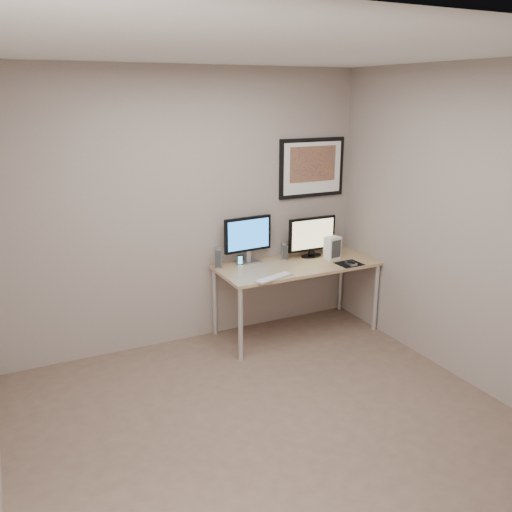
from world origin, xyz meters
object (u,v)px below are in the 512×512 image
object	(u,v)px
desk	(297,270)
speaker_left	(218,258)
framed_art	(312,168)
phone_dock	(240,261)
monitor_large	(248,238)
speaker_right	(284,251)
keyboard	(274,277)
fan_unit	(332,248)
monitor_tv	(312,236)

from	to	relation	value
desk	speaker_left	world-z (taller)	speaker_left
framed_art	phone_dock	world-z (taller)	framed_art
monitor_large	desk	bearing A→B (deg)	-36.03
desk	speaker_left	distance (m)	0.80
speaker_left	speaker_right	distance (m)	0.71
framed_art	keyboard	size ratio (longest dim) A/B	1.82
desk	monitor_large	size ratio (longest dim) A/B	3.13
speaker_right	keyboard	distance (m)	0.61
fan_unit	monitor_large	bearing A→B (deg)	153.32
framed_art	monitor_large	size ratio (longest dim) A/B	1.47
phone_dock	speaker_right	bearing A→B (deg)	17.53
monitor_tv	monitor_large	bearing A→B (deg)	170.96
framed_art	monitor_large	world-z (taller)	framed_art
keyboard	framed_art	bearing A→B (deg)	21.51
monitor_tv	phone_dock	bearing A→B (deg)	178.26
keyboard	fan_unit	bearing A→B (deg)	1.36
monitor_tv	phone_dock	size ratio (longest dim) A/B	4.60
phone_dock	desk	bearing A→B (deg)	-2.24
phone_dock	keyboard	xyz separation A→B (m)	(0.13, -0.46, -0.05)
desk	framed_art	size ratio (longest dim) A/B	2.13
monitor_large	phone_dock	size ratio (longest dim) A/B	4.40
desk	monitor_large	world-z (taller)	monitor_large
phone_dock	fan_unit	size ratio (longest dim) A/B	0.51
speaker_left	speaker_right	size ratio (longest dim) A/B	1.15
fan_unit	monitor_tv	bearing A→B (deg)	126.84
monitor_tv	desk	bearing A→B (deg)	-150.35
monitor_tv	speaker_right	xyz separation A→B (m)	(-0.30, 0.04, -0.14)
speaker_right	fan_unit	xyz separation A→B (m)	(0.45, -0.19, 0.03)
monitor_tv	speaker_right	size ratio (longest dim) A/B	3.06
framed_art	monitor_tv	bearing A→B (deg)	-116.00
phone_dock	fan_unit	xyz separation A→B (m)	(0.95, -0.18, 0.06)
framed_art	keyboard	xyz separation A→B (m)	(-0.76, -0.62, -0.88)
framed_art	fan_unit	bearing A→B (deg)	-79.19
monitor_large	monitor_tv	bearing A→B (deg)	-13.63
framed_art	monitor_tv	xyz separation A→B (m)	(-0.09, -0.19, -0.67)
speaker_left	keyboard	xyz separation A→B (m)	(0.34, -0.51, -0.09)
speaker_left	fan_unit	size ratio (longest dim) A/B	0.88
monitor_tv	speaker_left	distance (m)	1.02
desk	framed_art	xyz separation A→B (m)	(0.35, 0.33, 0.96)
desk	fan_unit	size ratio (longest dim) A/B	7.01
fan_unit	framed_art	bearing A→B (deg)	91.49
desk	monitor_large	bearing A→B (deg)	148.27
speaker_left	fan_unit	world-z (taller)	fan_unit
desk	fan_unit	bearing A→B (deg)	-0.34
framed_art	monitor_tv	world-z (taller)	framed_art
framed_art	speaker_left	distance (m)	1.36
framed_art	speaker_left	xyz separation A→B (m)	(-1.10, -0.11, -0.79)
desk	monitor_tv	world-z (taller)	monitor_tv
monitor_tv	speaker_left	world-z (taller)	monitor_tv
monitor_tv	fan_unit	distance (m)	0.24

